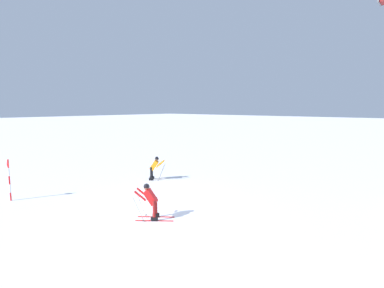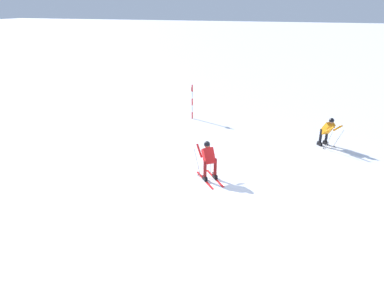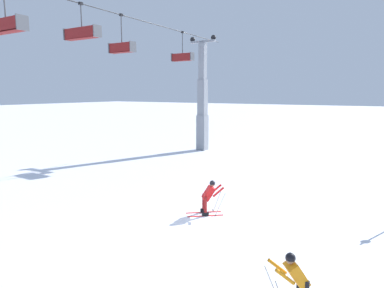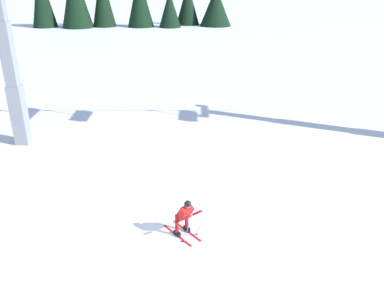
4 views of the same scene
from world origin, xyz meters
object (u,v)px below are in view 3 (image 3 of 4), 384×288
chairlift_seat_second (81,33)px  chairlift_seat_fourth (182,57)px  chairlift_seat_middle (121,47)px  lift_tower_far (202,104)px  skier_distant_uphill (296,277)px  chairlift_seat_nearest (5,25)px  skier_carving_main (209,195)px

chairlift_seat_second → chairlift_seat_fourth: size_ratio=1.05×
chairlift_seat_middle → chairlift_seat_fourth: bearing=-0.0°
chairlift_seat_second → chairlift_seat_fourth: bearing=-0.0°
lift_tower_far → skier_distant_uphill: lift_tower_far is taller
chairlift_seat_second → chairlift_seat_middle: 3.12m
chairlift_seat_nearest → lift_tower_far: bearing=0.0°
chairlift_seat_middle → chairlift_seat_fourth: same height
chairlift_seat_middle → chairlift_seat_fourth: (6.94, -0.00, 0.03)m
lift_tower_far → chairlift_seat_fourth: size_ratio=4.39×
skier_carving_main → chairlift_seat_fourth: size_ratio=0.71×
skier_carving_main → skier_distant_uphill: size_ratio=0.99×
lift_tower_far → chairlift_seat_second: lift_tower_far is taller
lift_tower_far → chairlift_seat_nearest: 17.99m
skier_carving_main → chairlift_seat_fourth: chairlift_seat_fourth is taller
chairlift_seat_middle → skier_distant_uphill: 17.08m
lift_tower_far → skier_distant_uphill: (-18.58, -13.11, -3.29)m
chairlift_seat_middle → chairlift_seat_fourth: 6.94m
chairlift_seat_second → chairlift_seat_fourth: (10.03, -0.00, -0.34)m
chairlift_seat_nearest → chairlift_seat_fourth: size_ratio=1.06×
skier_carving_main → chairlift_seat_middle: 11.53m
lift_tower_far → chairlift_seat_fourth: bearing=-180.0°
lift_tower_far → skier_carving_main: bearing=-149.5°
lift_tower_far → chairlift_seat_fourth: (-3.35, -0.00, 3.89)m
chairlift_seat_second → skier_carving_main: bearing=-94.3°
chairlift_seat_nearest → skier_distant_uphill: size_ratio=1.47×
skier_carving_main → chairlift_seat_second: size_ratio=0.68×
skier_carving_main → lift_tower_far: size_ratio=0.16×
chairlift_seat_nearest → chairlift_seat_middle: size_ratio=1.04×
skier_carving_main → chairlift_seat_nearest: 11.55m
chairlift_seat_nearest → chairlift_seat_second: size_ratio=1.01×
lift_tower_far → skier_distant_uphill: size_ratio=6.11×
skier_carving_main → lift_tower_far: lift_tower_far is taller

